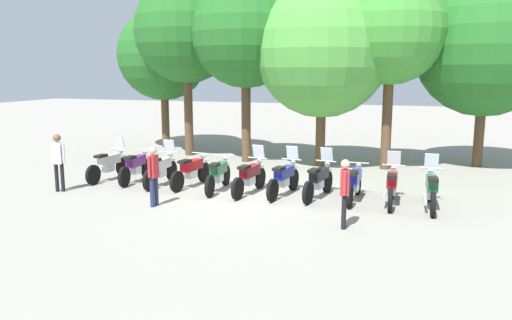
% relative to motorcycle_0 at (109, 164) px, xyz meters
% --- Properties ---
extents(ground_plane, '(80.00, 80.00, 0.00)m').
position_rel_motorcycle_0_xyz_m(ground_plane, '(5.03, -0.26, -0.52)').
color(ground_plane, gray).
extents(motorcycle_0, '(0.62, 2.19, 1.37)m').
position_rel_motorcycle_0_xyz_m(motorcycle_0, '(0.00, 0.00, 0.00)').
color(motorcycle_0, black).
rests_on(motorcycle_0, ground_plane).
extents(motorcycle_1, '(0.62, 2.19, 0.99)m').
position_rel_motorcycle_0_xyz_m(motorcycle_1, '(1.00, 0.02, -0.01)').
color(motorcycle_1, black).
rests_on(motorcycle_1, ground_plane).
extents(motorcycle_2, '(0.62, 2.19, 1.37)m').
position_rel_motorcycle_0_xyz_m(motorcycle_2, '(2.01, -0.14, 0.00)').
color(motorcycle_2, black).
rests_on(motorcycle_2, ground_plane).
extents(motorcycle_3, '(0.65, 2.19, 0.99)m').
position_rel_motorcycle_0_xyz_m(motorcycle_3, '(3.02, -0.06, -0.01)').
color(motorcycle_3, black).
rests_on(motorcycle_3, ground_plane).
extents(motorcycle_4, '(0.62, 2.19, 0.99)m').
position_rel_motorcycle_0_xyz_m(motorcycle_4, '(4.02, -0.31, -0.01)').
color(motorcycle_4, black).
rests_on(motorcycle_4, ground_plane).
extents(motorcycle_5, '(0.64, 2.19, 1.37)m').
position_rel_motorcycle_0_xyz_m(motorcycle_5, '(5.04, -0.35, 0.00)').
color(motorcycle_5, black).
rests_on(motorcycle_5, ground_plane).
extents(motorcycle_6, '(0.68, 2.18, 1.37)m').
position_rel_motorcycle_0_xyz_m(motorcycle_6, '(6.04, -0.24, 0.00)').
color(motorcycle_6, black).
rests_on(motorcycle_6, ground_plane).
extents(motorcycle_7, '(0.71, 2.18, 1.37)m').
position_rel_motorcycle_0_xyz_m(motorcycle_7, '(7.05, -0.21, 0.00)').
color(motorcycle_7, black).
rests_on(motorcycle_7, ground_plane).
extents(motorcycle_8, '(0.62, 2.19, 0.99)m').
position_rel_motorcycle_0_xyz_m(motorcycle_8, '(8.05, -0.22, -0.01)').
color(motorcycle_8, black).
rests_on(motorcycle_8, ground_plane).
extents(motorcycle_9, '(0.62, 2.19, 1.37)m').
position_rel_motorcycle_0_xyz_m(motorcycle_9, '(9.06, -0.28, 0.00)').
color(motorcycle_9, black).
rests_on(motorcycle_9, ground_plane).
extents(motorcycle_10, '(0.62, 2.19, 1.37)m').
position_rel_motorcycle_0_xyz_m(motorcycle_10, '(10.06, -0.41, 0.00)').
color(motorcycle_10, black).
rests_on(motorcycle_10, ground_plane).
extents(person_0, '(0.24, 0.41, 1.60)m').
position_rel_motorcycle_0_xyz_m(person_0, '(8.13, -2.79, 0.41)').
color(person_0, black).
rests_on(person_0, ground_plane).
extents(person_1, '(0.25, 0.41, 1.61)m').
position_rel_motorcycle_0_xyz_m(person_1, '(3.07, -2.47, 0.42)').
color(person_1, '#232D4C').
rests_on(person_1, ground_plane).
extents(person_2, '(0.40, 0.29, 1.73)m').
position_rel_motorcycle_0_xyz_m(person_2, '(-0.44, -1.87, 0.50)').
color(person_2, black).
rests_on(person_2, ground_plane).
extents(tree_0, '(4.16, 4.16, 6.37)m').
position_rel_motorcycle_0_xyz_m(tree_0, '(-1.64, 7.01, 3.75)').
color(tree_0, brown).
rests_on(tree_0, ground_plane).
extents(tree_1, '(4.28, 4.28, 7.32)m').
position_rel_motorcycle_0_xyz_m(tree_1, '(0.39, 5.29, 4.64)').
color(tree_1, brown).
rests_on(tree_1, ground_plane).
extents(tree_2, '(4.18, 4.18, 7.07)m').
position_rel_motorcycle_0_xyz_m(tree_2, '(3.19, 4.63, 4.44)').
color(tree_2, brown).
rests_on(tree_2, ground_plane).
extents(tree_3, '(4.96, 4.96, 6.79)m').
position_rel_motorcycle_0_xyz_m(tree_3, '(6.16, 4.63, 3.79)').
color(tree_3, brown).
rests_on(tree_3, ground_plane).
extents(tree_4, '(3.81, 3.81, 6.86)m').
position_rel_motorcycle_0_xyz_m(tree_4, '(8.56, 4.74, 4.41)').
color(tree_4, brown).
rests_on(tree_4, ground_plane).
extents(tree_5, '(5.05, 5.05, 6.94)m').
position_rel_motorcycle_0_xyz_m(tree_5, '(11.82, 6.28, 3.89)').
color(tree_5, brown).
rests_on(tree_5, ground_plane).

